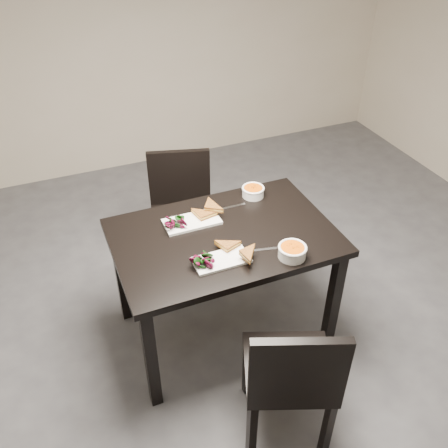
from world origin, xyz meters
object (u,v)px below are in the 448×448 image
Objects in this scene: plate_near at (221,260)px; soup_bowl_near at (292,251)px; chair_near at (291,375)px; plate_far at (192,222)px; table at (224,248)px; soup_bowl_far at (253,191)px; chair_far at (181,206)px.

soup_bowl_near reaches higher than plate_near.
plate_far is (-0.14, 0.94, 0.27)m from chair_near.
plate_far is at bearing 94.44° from plate_near.
soup_bowl_far is at bearing 43.09° from table.
chair_near is 5.70× the size of soup_bowl_near.
chair_near is at bearing -81.39° from plate_far.
plate_far is at bearing 128.58° from soup_bowl_near.
plate_far is (-0.03, 0.37, 0.00)m from plate_near.
plate_near is at bearing -115.86° from table.
plate_near is (-0.08, -0.92, 0.27)m from chair_far.
chair_near is at bearing -78.76° from plate_near.
chair_far is at bearing 112.66° from chair_near.
soup_bowl_far is (0.43, 0.12, 0.03)m from plate_far.
chair_far is at bearing 91.60° from table.
soup_bowl_far is (0.33, -0.43, 0.30)m from chair_far.
soup_bowl_far is (0.06, 0.59, -0.00)m from soup_bowl_near.
table is at bearing -72.75° from chair_far.
plate_near is at bearing -79.14° from chair_far.
chair_near reaches higher than soup_bowl_far.
table is 0.44m from soup_bowl_far.
chair_near reaches higher than plate_near.
chair_far is at bearing 127.19° from soup_bowl_far.
soup_bowl_far is at bearing 15.56° from plate_far.
plate_near is 0.64m from soup_bowl_far.
chair_near is 0.99m from plate_far.
table is at bearing -136.91° from soup_bowl_far.
soup_bowl_far reaches higher than plate_near.
table is 8.05× the size of soup_bowl_near.
plate_near is 0.37m from plate_far.
soup_bowl_near is at bearing -50.59° from table.
table is at bearing 64.14° from plate_near.
plate_far reaches higher than plate_near.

